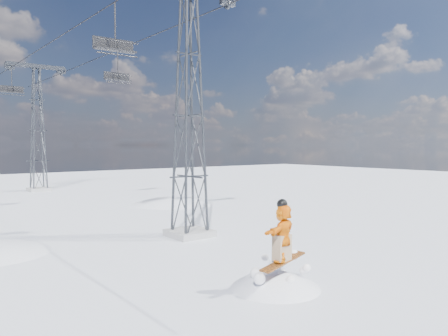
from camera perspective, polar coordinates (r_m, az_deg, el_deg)
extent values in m
plane|color=white|center=(13.86, 11.55, -14.57)|extent=(120.00, 120.00, 0.00)
sphere|color=white|center=(33.93, -6.47, -20.77)|extent=(20.00, 20.00, 20.00)
cube|color=#999999|center=(20.22, -4.51, -8.47)|extent=(1.80, 1.80, 0.30)
cube|color=#34373C|center=(22.20, 0.46, 21.06)|extent=(0.80, 0.25, 0.50)
cube|color=#999999|center=(43.17, -23.01, -2.58)|extent=(1.80, 1.80, 0.30)
cube|color=#34373C|center=(43.56, -23.32, 12.11)|extent=(5.00, 0.35, 0.35)
cube|color=#34373C|center=(43.04, -26.21, 11.90)|extent=(0.80, 0.25, 0.50)
cube|color=#34373C|center=(44.13, -20.49, 11.78)|extent=(0.80, 0.25, 0.50)
cylinder|color=black|center=(30.14, -20.88, 15.61)|extent=(0.06, 51.00, 0.06)
cylinder|color=black|center=(31.69, -12.97, 15.10)|extent=(0.06, 51.00, 0.06)
cube|color=#AE5A17|center=(12.85, 7.71, -12.01)|extent=(1.71, 0.51, 0.31)
imported|color=orange|center=(12.66, 7.74, -8.32)|extent=(1.60, 0.97, 1.65)
cube|color=#9A7F5F|center=(12.75, 7.72, -10.28)|extent=(0.55, 0.49, 0.76)
sphere|color=black|center=(12.53, 7.76, -4.72)|extent=(0.31, 0.31, 0.31)
cylinder|color=black|center=(22.06, -14.04, 17.54)|extent=(0.08, 0.08, 2.22)
cube|color=black|center=(21.81, -14.00, 14.71)|extent=(2.02, 0.46, 0.08)
cube|color=black|center=(22.07, -14.25, 15.37)|extent=(2.02, 0.06, 0.56)
cylinder|color=black|center=(21.53, -13.71, 14.18)|extent=(2.02, 0.06, 0.06)
cylinder|color=black|center=(21.61, -13.68, 15.78)|extent=(2.02, 0.05, 0.05)
cylinder|color=black|center=(32.38, -13.71, 12.94)|extent=(0.08, 0.08, 2.09)
cube|color=black|center=(32.22, -13.69, 11.11)|extent=(1.90, 0.43, 0.08)
cube|color=black|center=(32.45, -13.85, 11.56)|extent=(1.90, 0.06, 0.52)
cylinder|color=black|center=(31.97, -13.50, 10.75)|extent=(1.90, 0.06, 0.06)
cylinder|color=black|center=(32.01, -13.48, 11.77)|extent=(1.90, 0.05, 0.05)
cylinder|color=black|center=(42.19, -25.99, 10.34)|extent=(0.08, 0.08, 2.14)
cube|color=black|center=(42.06, -25.95, 8.89)|extent=(1.95, 0.44, 0.08)
cube|color=black|center=(42.30, -26.02, 9.26)|extent=(1.95, 0.06, 0.54)
cylinder|color=black|center=(41.80, -25.87, 8.60)|extent=(1.95, 0.06, 0.06)
cylinder|color=black|center=(41.82, -25.88, 9.40)|extent=(1.95, 0.05, 0.05)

